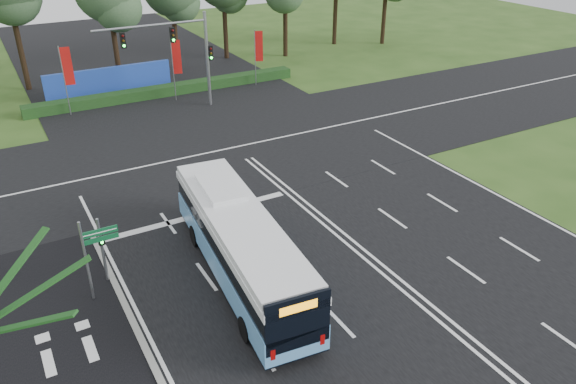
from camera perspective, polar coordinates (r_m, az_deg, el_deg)
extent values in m
plane|color=#2C4C19|center=(26.70, 4.99, -4.51)|extent=(120.00, 120.00, 0.00)
cube|color=black|center=(26.69, 4.99, -4.47)|extent=(20.00, 120.00, 0.04)
cube|color=black|center=(36.05, -5.68, 4.47)|extent=(120.00, 14.00, 0.05)
cube|color=black|center=(21.01, -20.76, -17.02)|extent=(5.00, 18.00, 0.06)
cube|color=gray|center=(21.18, -14.24, -15.26)|extent=(0.25, 18.00, 0.12)
cube|color=#5E9ED9|center=(23.42, -4.81, -6.64)|extent=(3.48, 11.58, 1.05)
cube|color=black|center=(23.70, -4.76, -7.59)|extent=(3.45, 11.52, 0.29)
cube|color=black|center=(22.90, -4.90, -4.68)|extent=(3.37, 11.40, 0.90)
cube|color=white|center=(22.60, -4.96, -3.46)|extent=(3.48, 11.58, 0.33)
cube|color=white|center=(22.43, -4.99, -2.74)|extent=(3.39, 11.12, 0.33)
cube|color=white|center=(24.29, -6.86, 0.46)|extent=(1.79, 2.99, 0.24)
cube|color=black|center=(18.64, 0.99, -13.15)|extent=(2.30, 0.35, 2.09)
cube|color=orange|center=(18.18, 1.07, -11.64)|extent=(1.33, 0.19, 0.33)
cylinder|color=black|center=(26.08, -9.43, -4.40)|extent=(0.36, 1.01, 0.99)
cylinder|color=black|center=(26.58, -4.82, -3.42)|extent=(0.36, 1.01, 0.99)
cylinder|color=black|center=(20.76, -4.31, -13.72)|extent=(0.36, 1.01, 0.99)
cylinder|color=black|center=(21.38, 1.41, -12.17)|extent=(0.36, 1.01, 0.99)
cylinder|color=gray|center=(24.11, -18.32, -5.67)|extent=(0.12, 0.12, 2.99)
cube|color=black|center=(23.67, -18.42, -4.76)|extent=(0.26, 0.18, 0.34)
sphere|color=#19F233|center=(23.58, -18.37, -4.88)|extent=(0.12, 0.12, 0.12)
cylinder|color=gray|center=(23.05, -19.77, -6.73)|extent=(0.11, 0.11, 3.59)
cube|color=#0D4D28|center=(22.50, -18.58, -3.87)|extent=(1.34, 0.07, 0.27)
cube|color=#0D4D28|center=(22.66, -18.46, -4.55)|extent=(1.34, 0.07, 0.20)
cube|color=white|center=(22.47, -18.56, -3.91)|extent=(1.25, 0.02, 0.04)
cylinder|color=gray|center=(43.84, -21.74, 10.39)|extent=(0.08, 0.08, 5.06)
cube|color=#B8120F|center=(43.56, -21.50, 11.80)|extent=(0.67, 0.15, 2.70)
cylinder|color=gray|center=(44.90, -11.58, 12.00)|extent=(0.07, 0.07, 4.82)
cube|color=#B8120F|center=(44.66, -11.24, 13.30)|extent=(0.63, 0.21, 2.57)
cylinder|color=gray|center=(48.03, -3.35, 13.42)|extent=(0.07, 0.07, 4.65)
cube|color=#B8120F|center=(47.82, -2.96, 14.57)|extent=(0.58, 0.28, 2.48)
cylinder|color=gray|center=(43.12, -8.17, 13.13)|extent=(0.24, 0.24, 7.00)
cylinder|color=gray|center=(41.25, -13.81, 16.12)|extent=(8.00, 0.16, 0.16)
cube|color=black|center=(41.83, -11.66, 15.37)|extent=(0.32, 0.28, 1.05)
cube|color=black|center=(40.92, -16.43, 14.56)|extent=(0.32, 0.28, 1.05)
cube|color=black|center=(43.08, -7.90, 13.83)|extent=(0.32, 0.28, 1.05)
cube|color=#163413|center=(46.98, -12.07, 10.09)|extent=(22.00, 1.20, 0.80)
cube|color=#2043AD|center=(48.18, -17.69, 10.71)|extent=(10.00, 0.30, 2.20)
cylinder|color=black|center=(51.11, -25.79, 14.10)|extent=(0.44, 0.44, 8.82)
cylinder|color=black|center=(50.51, -17.21, 14.58)|extent=(0.44, 0.44, 7.37)
cylinder|color=black|center=(53.91, -11.42, 15.74)|extent=(0.44, 0.44, 6.86)
cylinder|color=black|center=(56.83, -6.42, 16.80)|extent=(0.44, 0.44, 7.05)
cylinder|color=black|center=(57.43, -0.27, 17.18)|extent=(0.44, 0.44, 7.26)
cylinder|color=black|center=(62.65, 4.86, 18.55)|extent=(0.44, 0.44, 8.48)
cylinder|color=black|center=(63.56, 9.79, 17.92)|extent=(0.44, 0.44, 7.44)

